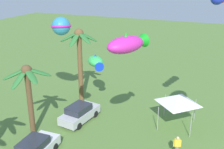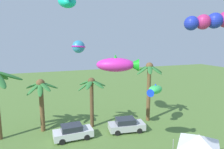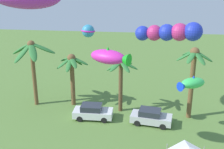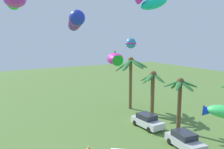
{
  "view_description": "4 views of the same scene",
  "coord_description": "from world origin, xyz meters",
  "px_view_note": "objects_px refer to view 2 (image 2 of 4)",
  "views": [
    {
      "loc": [
        -15.52,
        1.75,
        12.13
      ],
      "look_at": [
        -0.56,
        7.93,
        6.17
      ],
      "focal_mm": 44.24,
      "sensor_mm": 36.0,
      "label": 1
    },
    {
      "loc": [
        -5.63,
        -6.27,
        9.84
      ],
      "look_at": [
        -0.64,
        7.13,
        7.42
      ],
      "focal_mm": 31.93,
      "sensor_mm": 36.0,
      "label": 2
    },
    {
      "loc": [
        2.36,
        -11.83,
        13.46
      ],
      "look_at": [
        -0.13,
        7.51,
        6.65
      ],
      "focal_mm": 44.65,
      "sensor_mm": 36.0,
      "label": 3
    },
    {
      "loc": [
        17.53,
        -3.75,
        9.97
      ],
      "look_at": [
        -0.5,
        6.9,
        6.74
      ],
      "focal_mm": 39.0,
      "sensor_mm": 36.0,
      "label": 4
    }
  ],
  "objects_px": {
    "palm_tree_1": "(149,79)",
    "kite_fish_4": "(155,90)",
    "kite_ball_2": "(78,47)",
    "palm_tree_2": "(41,93)",
    "kite_fish_0": "(118,65)",
    "palm_tree_0": "(92,90)",
    "parked_car_0": "(73,132)",
    "parked_car_1": "(126,125)",
    "kite_fish_3": "(67,0)",
    "festival_tent": "(199,140)",
    "kite_tube_5": "(218,20)"
  },
  "relations": [
    {
      "from": "kite_tube_5",
      "to": "kite_ball_2",
      "type": "bearing_deg",
      "value": 125.61
    },
    {
      "from": "parked_car_0",
      "to": "palm_tree_0",
      "type": "bearing_deg",
      "value": 39.72
    },
    {
      "from": "parked_car_1",
      "to": "kite_fish_3",
      "type": "distance_m",
      "value": 14.08
    },
    {
      "from": "palm_tree_1",
      "to": "kite_ball_2",
      "type": "xyz_separation_m",
      "value": [
        -9.29,
        -4.11,
        4.05
      ]
    },
    {
      "from": "festival_tent",
      "to": "kite_ball_2",
      "type": "xyz_separation_m",
      "value": [
        -7.84,
        5.69,
        6.89
      ]
    },
    {
      "from": "kite_fish_3",
      "to": "palm_tree_1",
      "type": "bearing_deg",
      "value": 7.26
    },
    {
      "from": "palm_tree_1",
      "to": "palm_tree_2",
      "type": "height_order",
      "value": "palm_tree_1"
    },
    {
      "from": "parked_car_1",
      "to": "kite_fish_0",
      "type": "xyz_separation_m",
      "value": [
        -3.23,
        -5.4,
        7.39
      ]
    },
    {
      "from": "kite_fish_0",
      "to": "kite_ball_2",
      "type": "distance_m",
      "value": 4.07
    },
    {
      "from": "kite_fish_0",
      "to": "kite_tube_5",
      "type": "distance_m",
      "value": 6.83
    },
    {
      "from": "festival_tent",
      "to": "kite_fish_4",
      "type": "height_order",
      "value": "kite_fish_4"
    },
    {
      "from": "parked_car_0",
      "to": "kite_ball_2",
      "type": "distance_m",
      "value": 8.99
    },
    {
      "from": "palm_tree_1",
      "to": "palm_tree_0",
      "type": "bearing_deg",
      "value": 175.06
    },
    {
      "from": "parked_car_0",
      "to": "kite_fish_4",
      "type": "relative_size",
      "value": 1.3
    },
    {
      "from": "palm_tree_0",
      "to": "kite_fish_3",
      "type": "bearing_deg",
      "value": -145.09
    },
    {
      "from": "palm_tree_0",
      "to": "kite_fish_0",
      "type": "relative_size",
      "value": 1.76
    },
    {
      "from": "palm_tree_1",
      "to": "kite_tube_5",
      "type": "distance_m",
      "value": 13.97
    },
    {
      "from": "parked_car_0",
      "to": "festival_tent",
      "type": "relative_size",
      "value": 1.38
    },
    {
      "from": "parked_car_0",
      "to": "festival_tent",
      "type": "distance_m",
      "value": 11.74
    },
    {
      "from": "palm_tree_0",
      "to": "parked_car_1",
      "type": "height_order",
      "value": "palm_tree_0"
    },
    {
      "from": "palm_tree_1",
      "to": "kite_fish_4",
      "type": "xyz_separation_m",
      "value": [
        -0.31,
        -1.83,
        -0.93
      ]
    },
    {
      "from": "parked_car_0",
      "to": "kite_fish_4",
      "type": "height_order",
      "value": "kite_fish_4"
    },
    {
      "from": "palm_tree_0",
      "to": "parked_car_0",
      "type": "xyz_separation_m",
      "value": [
        -2.59,
        -2.15,
        -3.59
      ]
    },
    {
      "from": "palm_tree_1",
      "to": "kite_fish_3",
      "type": "height_order",
      "value": "kite_fish_3"
    },
    {
      "from": "palm_tree_2",
      "to": "palm_tree_1",
      "type": "bearing_deg",
      "value": -6.72
    },
    {
      "from": "palm_tree_2",
      "to": "kite_fish_0",
      "type": "bearing_deg",
      "value": -58.63
    },
    {
      "from": "palm_tree_2",
      "to": "kite_fish_4",
      "type": "xyz_separation_m",
      "value": [
        12.08,
        -3.3,
        0.06
      ]
    },
    {
      "from": "palm_tree_1",
      "to": "kite_tube_5",
      "type": "height_order",
      "value": "kite_tube_5"
    },
    {
      "from": "palm_tree_0",
      "to": "parked_car_0",
      "type": "height_order",
      "value": "palm_tree_0"
    },
    {
      "from": "parked_car_0",
      "to": "kite_fish_3",
      "type": "xyz_separation_m",
      "value": [
        -0.04,
        0.32,
        12.81
      ]
    },
    {
      "from": "parked_car_1",
      "to": "kite_ball_2",
      "type": "bearing_deg",
      "value": -157.8
    },
    {
      "from": "festival_tent",
      "to": "kite_tube_5",
      "type": "xyz_separation_m",
      "value": [
        -1.95,
        -2.54,
        8.45
      ]
    },
    {
      "from": "kite_fish_3",
      "to": "kite_fish_0",
      "type": "bearing_deg",
      "value": -66.78
    },
    {
      "from": "palm_tree_1",
      "to": "kite_fish_3",
      "type": "bearing_deg",
      "value": -172.74
    },
    {
      "from": "festival_tent",
      "to": "palm_tree_2",
      "type": "bearing_deg",
      "value": 134.21
    },
    {
      "from": "kite_fish_0",
      "to": "festival_tent",
      "type": "bearing_deg",
      "value": -24.09
    },
    {
      "from": "parked_car_0",
      "to": "kite_fish_0",
      "type": "xyz_separation_m",
      "value": [
        2.55,
        -5.74,
        7.39
      ]
    },
    {
      "from": "palm_tree_2",
      "to": "festival_tent",
      "type": "xyz_separation_m",
      "value": [
        10.95,
        -11.25,
        -1.86
      ]
    },
    {
      "from": "kite_fish_0",
      "to": "kite_fish_4",
      "type": "xyz_separation_m",
      "value": [
        6.75,
        5.45,
        -3.75
      ]
    },
    {
      "from": "palm_tree_1",
      "to": "parked_car_1",
      "type": "relative_size",
      "value": 1.78
    },
    {
      "from": "parked_car_0",
      "to": "kite_fish_4",
      "type": "xyz_separation_m",
      "value": [
        9.3,
        -0.29,
        3.64
      ]
    },
    {
      "from": "palm_tree_0",
      "to": "kite_fish_0",
      "type": "bearing_deg",
      "value": -90.27
    },
    {
      "from": "kite_ball_2",
      "to": "kite_fish_4",
      "type": "relative_size",
      "value": 0.53
    },
    {
      "from": "parked_car_1",
      "to": "kite_fish_0",
      "type": "relative_size",
      "value": 1.25
    },
    {
      "from": "festival_tent",
      "to": "kite_tube_5",
      "type": "bearing_deg",
      "value": -127.54
    },
    {
      "from": "palm_tree_2",
      "to": "kite_fish_4",
      "type": "distance_m",
      "value": 12.52
    },
    {
      "from": "festival_tent",
      "to": "kite_fish_0",
      "type": "relative_size",
      "value": 0.87
    },
    {
      "from": "palm_tree_0",
      "to": "kite_ball_2",
      "type": "height_order",
      "value": "kite_ball_2"
    },
    {
      "from": "parked_car_0",
      "to": "parked_car_1",
      "type": "relative_size",
      "value": 0.96
    },
    {
      "from": "parked_car_0",
      "to": "parked_car_1",
      "type": "height_order",
      "value": "same"
    }
  ]
}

